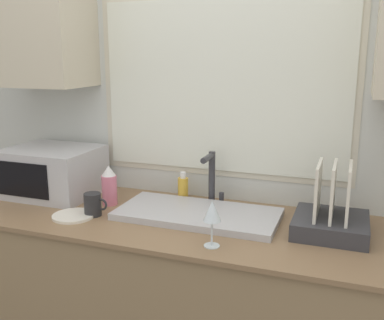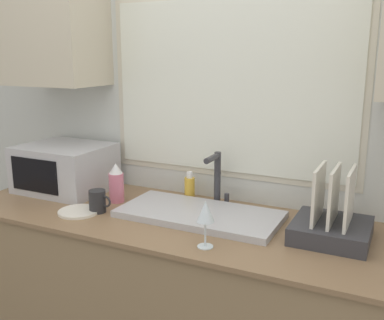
# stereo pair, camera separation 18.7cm
# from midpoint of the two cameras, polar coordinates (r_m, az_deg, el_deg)

# --- Properties ---
(countertop) EXTENTS (2.29, 0.70, 0.89)m
(countertop) POSITION_cam_midpoint_polar(r_m,az_deg,el_deg) (2.18, 3.47, -18.72)
(countertop) COLOR #8C7251
(countertop) RESTS_ON ground_plane
(wall_back) EXTENTS (6.00, 0.38, 2.60)m
(wall_back) POSITION_cam_midpoint_polar(r_m,az_deg,el_deg) (2.16, 7.19, 8.12)
(wall_back) COLOR silver
(wall_back) RESTS_ON ground_plane
(sink_basin) EXTENTS (0.72, 0.35, 0.03)m
(sink_basin) POSITION_cam_midpoint_polar(r_m,az_deg,el_deg) (2.02, 3.63, -6.92)
(sink_basin) COLOR #B2B2B7
(sink_basin) RESTS_ON countertop
(faucet) EXTENTS (0.08, 0.15, 0.26)m
(faucet) POSITION_cam_midpoint_polar(r_m,az_deg,el_deg) (2.14, 5.70, -1.99)
(faucet) COLOR #333338
(faucet) RESTS_ON countertop
(microwave) EXTENTS (0.45, 0.38, 0.24)m
(microwave) POSITION_cam_midpoint_polar(r_m,az_deg,el_deg) (2.45, -13.72, -0.98)
(microwave) COLOR #B2B2B7
(microwave) RESTS_ON countertop
(dish_rack) EXTENTS (0.29, 0.30, 0.29)m
(dish_rack) POSITION_cam_midpoint_polar(r_m,az_deg,el_deg) (1.88, 20.11, -7.56)
(dish_rack) COLOR #333338
(dish_rack) RESTS_ON countertop
(spray_bottle) EXTENTS (0.07, 0.07, 0.19)m
(spray_bottle) POSITION_cam_midpoint_polar(r_m,az_deg,el_deg) (2.21, -7.22, -3.00)
(spray_bottle) COLOR #D8728C
(spray_bottle) RESTS_ON countertop
(soap_bottle) EXTENTS (0.05, 0.05, 0.14)m
(soap_bottle) POSITION_cam_midpoint_polar(r_m,az_deg,el_deg) (2.24, 2.09, -3.56)
(soap_bottle) COLOR gold
(soap_bottle) RESTS_ON countertop
(mug_near_sink) EXTENTS (0.11, 0.08, 0.10)m
(mug_near_sink) POSITION_cam_midpoint_polar(r_m,az_deg,el_deg) (2.09, -9.39, -5.23)
(mug_near_sink) COLOR #262628
(mug_near_sink) RESTS_ON countertop
(wine_glass) EXTENTS (0.07, 0.07, 0.18)m
(wine_glass) POSITION_cam_midpoint_polar(r_m,az_deg,el_deg) (1.68, 4.93, -6.77)
(wine_glass) COLOR silver
(wine_glass) RESTS_ON countertop
(small_plate) EXTENTS (0.19, 0.19, 0.01)m
(small_plate) POSITION_cam_midpoint_polar(r_m,az_deg,el_deg) (2.11, -11.76, -6.48)
(small_plate) COLOR silver
(small_plate) RESTS_ON countertop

